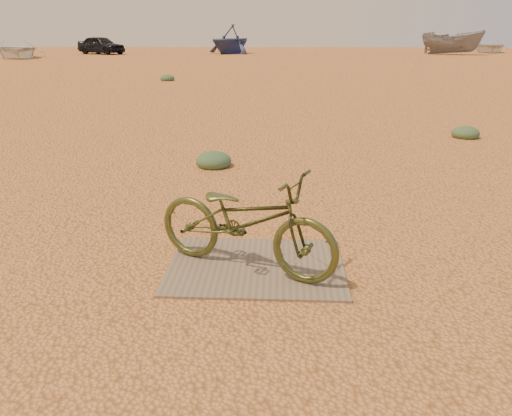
{
  "coord_description": "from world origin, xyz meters",
  "views": [
    {
      "loc": [
        0.38,
        -3.75,
        1.99
      ],
      "look_at": [
        0.19,
        0.23,
        0.56
      ],
      "focal_mm": 35.0,
      "sensor_mm": 36.0,
      "label": 1
    }
  ],
  "objects_px": {
    "boat_far_left": "(230,39)",
    "boat_mid_right": "(452,43)",
    "plywood_board": "(256,266)",
    "bicycle": "(245,221)",
    "car": "(101,45)",
    "boat_far_right": "(489,46)",
    "boat_near_left": "(16,50)"
  },
  "relations": [
    {
      "from": "bicycle",
      "to": "boat_far_right",
      "type": "xyz_separation_m",
      "value": [
        19.36,
        45.36,
        0.09
      ]
    },
    {
      "from": "car",
      "to": "bicycle",
      "type": "bearing_deg",
      "value": -131.78
    },
    {
      "from": "car",
      "to": "plywood_board",
      "type": "bearing_deg",
      "value": -131.64
    },
    {
      "from": "plywood_board",
      "to": "bicycle",
      "type": "distance_m",
      "value": 0.47
    },
    {
      "from": "bicycle",
      "to": "boat_far_left",
      "type": "xyz_separation_m",
      "value": [
        -4.19,
        41.58,
        0.77
      ]
    },
    {
      "from": "plywood_board",
      "to": "boat_near_left",
      "type": "bearing_deg",
      "value": 120.0
    },
    {
      "from": "boat_near_left",
      "to": "bicycle",
      "type": "bearing_deg",
      "value": -88.31
    },
    {
      "from": "plywood_board",
      "to": "boat_near_left",
      "type": "distance_m",
      "value": 38.96
    },
    {
      "from": "car",
      "to": "boat_near_left",
      "type": "bearing_deg",
      "value": 174.99
    },
    {
      "from": "boat_near_left",
      "to": "boat_far_right",
      "type": "height_order",
      "value": "boat_near_left"
    },
    {
      "from": "car",
      "to": "boat_far_right",
      "type": "bearing_deg",
      "value": -54.16
    },
    {
      "from": "car",
      "to": "boat_near_left",
      "type": "height_order",
      "value": "car"
    },
    {
      "from": "car",
      "to": "boat_mid_right",
      "type": "bearing_deg",
      "value": -61.36
    },
    {
      "from": "bicycle",
      "to": "boat_mid_right",
      "type": "relative_size",
      "value": 0.33
    },
    {
      "from": "plywood_board",
      "to": "boat_near_left",
      "type": "relative_size",
      "value": 0.26
    },
    {
      "from": "boat_far_left",
      "to": "boat_mid_right",
      "type": "bearing_deg",
      "value": 32.02
    },
    {
      "from": "boat_near_left",
      "to": "boat_far_left",
      "type": "distance_m",
      "value": 17.08
    },
    {
      "from": "bicycle",
      "to": "boat_far_left",
      "type": "height_order",
      "value": "boat_far_left"
    },
    {
      "from": "plywood_board",
      "to": "car",
      "type": "relative_size",
      "value": 0.35
    },
    {
      "from": "boat_far_left",
      "to": "boat_mid_right",
      "type": "relative_size",
      "value": 0.93
    },
    {
      "from": "plywood_board",
      "to": "boat_far_left",
      "type": "relative_size",
      "value": 0.33
    },
    {
      "from": "bicycle",
      "to": "boat_mid_right",
      "type": "bearing_deg",
      "value": 4.62
    },
    {
      "from": "plywood_board",
      "to": "car",
      "type": "xyz_separation_m",
      "value": [
        -15.32,
        40.24,
        0.74
      ]
    },
    {
      "from": "boat_far_right",
      "to": "boat_near_left",
      "type": "bearing_deg",
      "value": -147.46
    },
    {
      "from": "bicycle",
      "to": "boat_near_left",
      "type": "relative_size",
      "value": 0.29
    },
    {
      "from": "boat_near_left",
      "to": "boat_mid_right",
      "type": "xyz_separation_m",
      "value": [
        33.92,
        7.09,
        0.37
      ]
    },
    {
      "from": "boat_far_left",
      "to": "boat_far_right",
      "type": "relative_size",
      "value": 0.87
    },
    {
      "from": "boat_far_left",
      "to": "boat_far_right",
      "type": "height_order",
      "value": "boat_far_left"
    },
    {
      "from": "bicycle",
      "to": "boat_far_left",
      "type": "distance_m",
      "value": 41.8
    },
    {
      "from": "car",
      "to": "boat_far_right",
      "type": "distance_m",
      "value": 34.96
    },
    {
      "from": "boat_far_right",
      "to": "boat_far_left",
      "type": "bearing_deg",
      "value": -154.96
    },
    {
      "from": "bicycle",
      "to": "plywood_board",
      "type": "bearing_deg",
      "value": -31.15
    }
  ]
}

